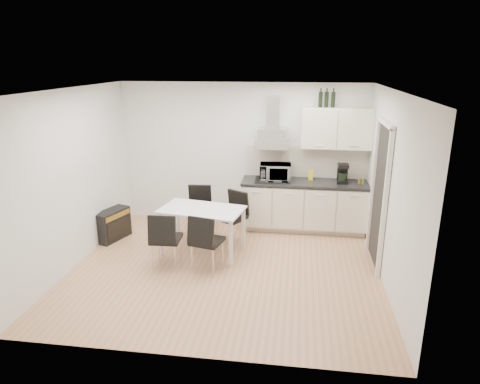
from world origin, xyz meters
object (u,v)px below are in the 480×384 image
at_px(chair_far_left, 199,212).
at_px(chair_near_left, 166,239).
at_px(chair_far_right, 231,218).
at_px(guitar_amp, 113,225).
at_px(chair_near_right, 207,242).
at_px(kitchenette, 307,186).
at_px(dining_table, 202,214).
at_px(floor_speaker, 199,213).

relative_size(chair_far_left, chair_near_left, 1.00).
xyz_separation_m(chair_far_right, guitar_amp, (-2.05, -0.12, -0.18)).
bearing_deg(chair_far_left, chair_near_right, 103.53).
relative_size(kitchenette, dining_table, 1.83).
bearing_deg(guitar_amp, chair_far_left, 32.93).
xyz_separation_m(chair_far_right, chair_near_right, (-0.20, -0.99, 0.00)).
xyz_separation_m(kitchenette, chair_near_left, (-2.06, -1.78, -0.39)).
distance_m(dining_table, floor_speaker, 1.54).
bearing_deg(chair_far_left, floor_speaker, -81.53).
xyz_separation_m(chair_far_left, guitar_amp, (-1.44, -0.35, -0.18)).
bearing_deg(chair_near_right, floor_speaker, 120.28).
relative_size(kitchenette, floor_speaker, 8.89).
distance_m(kitchenette, chair_far_left, 1.97).
bearing_deg(dining_table, kitchenette, 46.98).
distance_m(dining_table, chair_near_right, 0.62).
relative_size(dining_table, floor_speaker, 4.86).
xyz_separation_m(kitchenette, floor_speaker, (-2.02, 0.17, -0.69)).
xyz_separation_m(dining_table, guitar_amp, (-1.65, 0.33, -0.39)).
height_order(chair_near_left, guitar_amp, chair_near_left).
relative_size(chair_far_left, guitar_amp, 1.29).
bearing_deg(guitar_amp, chair_near_left, -16.30).
xyz_separation_m(chair_near_right, floor_speaker, (-0.58, 1.95, -0.30)).
height_order(chair_far_right, floor_speaker, chair_far_right).
height_order(chair_near_left, floor_speaker, chair_near_left).
height_order(kitchenette, chair_far_left, kitchenette).
relative_size(chair_near_left, guitar_amp, 1.29).
distance_m(kitchenette, dining_table, 2.06).
height_order(chair_near_right, floor_speaker, chair_near_right).
xyz_separation_m(chair_near_left, guitar_amp, (-1.23, 0.88, -0.18)).
distance_m(chair_far_left, chair_near_left, 1.25).
height_order(kitchenette, chair_far_right, kitchenette).
xyz_separation_m(kitchenette, guitar_amp, (-3.28, -0.91, -0.57)).
distance_m(chair_far_left, floor_speaker, 0.80).
xyz_separation_m(chair_near_left, floor_speaker, (0.04, 1.95, -0.30)).
relative_size(chair_far_right, guitar_amp, 1.29).
bearing_deg(chair_near_left, chair_near_right, -2.30).
bearing_deg(chair_near_left, chair_far_left, 78.00).
height_order(kitchenette, floor_speaker, kitchenette).
bearing_deg(floor_speaker, guitar_amp, -129.73).
height_order(kitchenette, chair_near_left, kitchenette).
bearing_deg(floor_speaker, chair_far_right, -40.64).
relative_size(dining_table, chair_far_right, 1.57).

